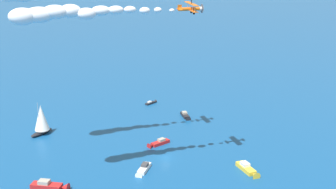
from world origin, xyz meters
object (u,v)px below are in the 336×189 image
at_px(motorboat_offshore, 152,103).
at_px(biplane_wingman, 191,8).
at_px(motorboat_trailing, 143,170).
at_px(sailboat_far_port, 41,119).
at_px(motorboat_outer_ring_a, 248,170).
at_px(wingwalker_wingman, 191,0).
at_px(motorboat_far_stbd, 186,116).
at_px(motorboat_ahead, 52,186).
at_px(motorboat_mid_cluster, 158,143).

relative_size(motorboat_offshore, biplane_wingman, 0.83).
height_order(motorboat_trailing, biplane_wingman, biplane_wingman).
bearing_deg(motorboat_trailing, biplane_wingman, 100.71).
distance_m(sailboat_far_port, motorboat_outer_ring_a, 73.77).
relative_size(motorboat_trailing, biplane_wingman, 1.21).
height_order(motorboat_outer_ring_a, wingwalker_wingman, wingwalker_wingman).
bearing_deg(sailboat_far_port, motorboat_offshore, 143.17).
relative_size(motorboat_outer_ring_a, wingwalker_wingman, 6.19).
relative_size(motorboat_far_stbd, motorboat_trailing, 0.98).
xyz_separation_m(motorboat_far_stbd, motorboat_offshore, (-14.91, -16.94, -0.17)).
xyz_separation_m(motorboat_offshore, motorboat_ahead, (76.78, -10.49, 0.34)).
bearing_deg(motorboat_ahead, wingwalker_wingman, 114.93).
bearing_deg(motorboat_mid_cluster, motorboat_far_stbd, 169.20).
height_order(motorboat_trailing, motorboat_mid_cluster, motorboat_trailing).
bearing_deg(wingwalker_wingman, motorboat_offshore, -158.28).
relative_size(motorboat_trailing, wingwalker_wingman, 5.53).
bearing_deg(motorboat_ahead, motorboat_trailing, 122.55).
distance_m(motorboat_offshore, motorboat_outer_ring_a, 70.93).
distance_m(motorboat_offshore, motorboat_ahead, 77.49).
bearing_deg(motorboat_offshore, wingwalker_wingman, 21.72).
distance_m(motorboat_far_stbd, wingwalker_wingman, 66.65).
distance_m(motorboat_outer_ring_a, wingwalker_wingman, 50.77).
relative_size(sailboat_far_port, motorboat_mid_cluster, 1.55).
distance_m(motorboat_ahead, motorboat_mid_cluster, 39.98).
bearing_deg(wingwalker_wingman, motorboat_mid_cluster, -143.78).
height_order(motorboat_trailing, motorboat_outer_ring_a, motorboat_outer_ring_a).
bearing_deg(motorboat_far_stbd, motorboat_offshore, -131.35).
xyz_separation_m(motorboat_far_stbd, wingwalker_wingman, (45.76, 7.22, 47.91)).
relative_size(motorboat_mid_cluster, motorboat_outer_ring_a, 0.81).
xyz_separation_m(motorboat_far_stbd, motorboat_ahead, (61.87, -27.43, 0.17)).
height_order(motorboat_far_stbd, motorboat_outer_ring_a, motorboat_outer_ring_a).
bearing_deg(motorboat_outer_ring_a, wingwalker_wingman, -80.52).
height_order(motorboat_far_stbd, biplane_wingman, biplane_wingman).
xyz_separation_m(sailboat_far_port, motorboat_mid_cluster, (2.56, 42.09, -4.83)).
height_order(sailboat_far_port, motorboat_ahead, sailboat_far_port).
distance_m(motorboat_offshore, motorboat_trailing, 63.94).
xyz_separation_m(sailboat_far_port, motorboat_trailing, (22.13, 41.74, -4.82)).
bearing_deg(motorboat_far_stbd, sailboat_far_port, -61.39).
distance_m(sailboat_far_port, motorboat_trailing, 47.49).
relative_size(motorboat_outer_ring_a, biplane_wingman, 1.35).
distance_m(sailboat_far_port, motorboat_mid_cluster, 42.44).
distance_m(sailboat_far_port, wingwalker_wingman, 72.43).
bearing_deg(motorboat_ahead, motorboat_far_stbd, 156.09).
height_order(sailboat_far_port, biplane_wingman, biplane_wingman).
xyz_separation_m(motorboat_trailing, wingwalker_wingman, (-2.29, 13.00, 47.90)).
bearing_deg(sailboat_far_port, motorboat_outer_ring_a, 76.63).
relative_size(motorboat_trailing, motorboat_mid_cluster, 1.10).
bearing_deg(motorboat_trailing, motorboat_ahead, -57.45).
distance_m(motorboat_far_stbd, motorboat_offshore, 22.57).
xyz_separation_m(sailboat_far_port, motorboat_ahead, (35.95, 20.09, -4.67)).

